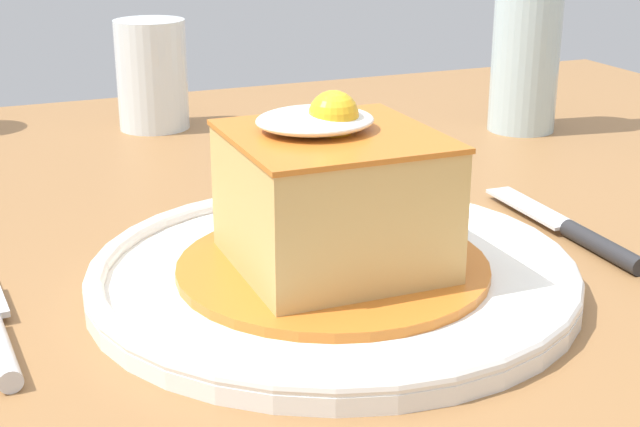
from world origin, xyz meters
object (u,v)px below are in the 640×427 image
main_plate (333,273)px  drinking_glass (152,82)px  knife (580,234)px  beer_bottle_clear (528,27)px

main_plate → drinking_glass: (-0.01, 0.42, 0.04)m
knife → main_plate: bearing=-178.6°
knife → drinking_glass: size_ratio=1.57×
knife → beer_bottle_clear: beer_bottle_clear is taller
main_plate → drinking_glass: 0.42m
knife → drinking_glass: bearing=114.9°
main_plate → beer_bottle_clear: 0.43m
main_plate → knife: 0.18m
beer_bottle_clear → drinking_glass: bearing=156.5°
beer_bottle_clear → drinking_glass: (-0.33, 0.14, -0.05)m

